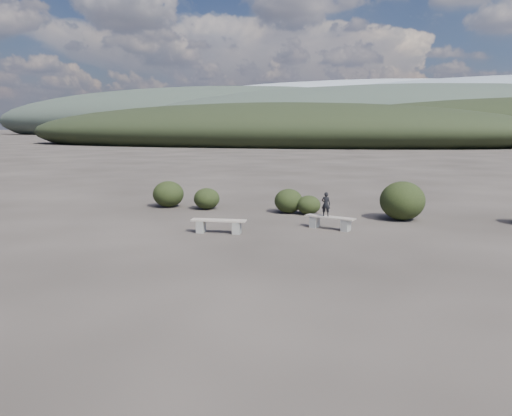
% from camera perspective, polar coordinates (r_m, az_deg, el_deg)
% --- Properties ---
extents(ground, '(1200.00, 1200.00, 0.00)m').
position_cam_1_polar(ground, '(12.71, -1.11, -7.49)').
color(ground, '#2A2421').
rests_on(ground, ground).
extents(bench_left, '(1.96, 0.64, 0.48)m').
position_cam_1_polar(bench_left, '(17.43, -4.29, -1.94)').
color(bench_left, slate).
rests_on(bench_left, ground).
extents(bench_right, '(1.89, 0.90, 0.46)m').
position_cam_1_polar(bench_right, '(18.26, 8.44, -1.54)').
color(bench_right, slate).
rests_on(bench_right, ground).
extents(seated_person, '(0.32, 0.22, 0.88)m').
position_cam_1_polar(seated_person, '(18.23, 7.99, 0.44)').
color(seated_person, black).
rests_on(seated_person, bench_right).
extents(shrub_a, '(1.17, 1.17, 0.96)m').
position_cam_1_polar(shrub_a, '(22.59, -5.66, 1.08)').
color(shrub_a, black).
rests_on(shrub_a, ground).
extents(shrub_b, '(1.22, 1.22, 1.04)m').
position_cam_1_polar(shrub_b, '(21.53, 3.74, 0.82)').
color(shrub_b, black).
rests_on(shrub_b, ground).
extents(shrub_c, '(1.01, 1.01, 0.81)m').
position_cam_1_polar(shrub_c, '(21.23, 6.04, 0.35)').
color(shrub_c, black).
rests_on(shrub_c, ground).
extents(shrub_d, '(1.77, 1.77, 1.55)m').
position_cam_1_polar(shrub_d, '(20.64, 16.38, 0.81)').
color(shrub_d, black).
rests_on(shrub_d, ground).
extents(shrub_f, '(1.42, 1.42, 1.21)m').
position_cam_1_polar(shrub_f, '(23.44, -9.99, 1.59)').
color(shrub_f, black).
rests_on(shrub_f, ground).
extents(mountain_ridges, '(500.00, 400.00, 56.00)m').
position_cam_1_polar(mountain_ridges, '(350.92, 14.86, 10.07)').
color(mountain_ridges, black).
rests_on(mountain_ridges, ground).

